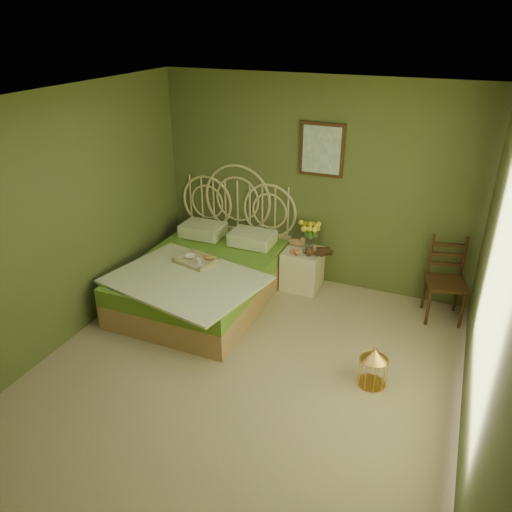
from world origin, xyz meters
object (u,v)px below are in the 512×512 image
at_px(nightstand, 303,262).
at_px(birdcage, 373,368).
at_px(chair, 448,274).
at_px(bed, 205,275).

relative_size(nightstand, birdcage, 2.35).
height_order(chair, birdcage, chair).
height_order(bed, chair, bed).
height_order(bed, nightstand, bed).
height_order(nightstand, birdcage, nightstand).
bearing_deg(bed, chair, 14.97).
xyz_separation_m(bed, birdcage, (2.23, -0.83, -0.12)).
bearing_deg(chair, bed, -177.35).
bearing_deg(bed, nightstand, 36.14).
distance_m(nightstand, birdcage, 1.99).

